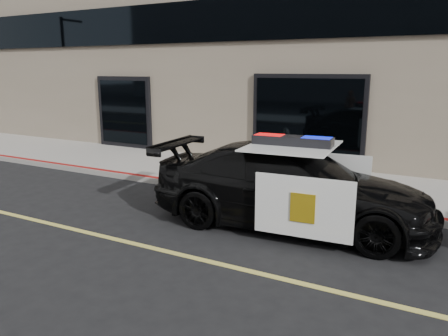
% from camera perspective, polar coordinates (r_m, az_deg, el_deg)
% --- Properties ---
extents(ground, '(120.00, 120.00, 0.00)m').
position_cam_1_polar(ground, '(7.01, 0.27, -12.65)').
color(ground, black).
rests_on(ground, ground).
extents(sidewalk_n, '(60.00, 3.50, 0.15)m').
position_cam_1_polar(sidewalk_n, '(11.61, 12.62, -2.16)').
color(sidewalk_n, gray).
rests_on(sidewalk_n, ground).
extents(police_car, '(3.01, 5.75, 1.78)m').
position_cam_1_polar(police_car, '(8.56, 8.76, -2.33)').
color(police_car, black).
rests_on(police_car, ground).
extents(fire_hydrant, '(0.33, 0.46, 0.73)m').
position_cam_1_polar(fire_hydrant, '(11.38, -2.26, 0.00)').
color(fire_hydrant, white).
rests_on(fire_hydrant, sidewalk_n).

